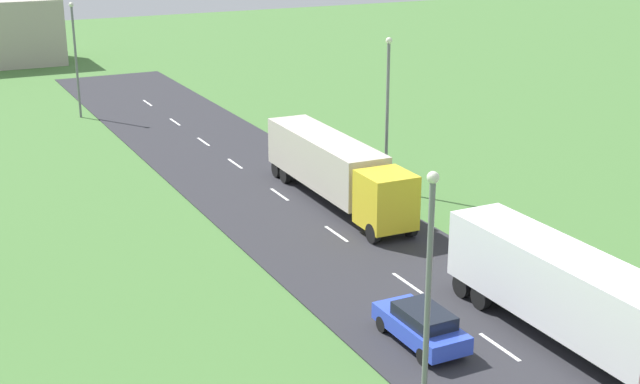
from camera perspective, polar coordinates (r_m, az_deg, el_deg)
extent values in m
cube|color=white|center=(34.04, 11.60, -9.84)|extent=(0.16, 2.40, 0.01)
cube|color=white|center=(38.80, 5.70, -5.91)|extent=(0.16, 2.40, 0.01)
cube|color=white|center=(44.19, 1.07, -2.74)|extent=(0.16, 2.40, 0.01)
cube|color=white|center=(50.18, -2.65, -0.16)|extent=(0.16, 2.40, 0.01)
cube|color=white|center=(56.40, -5.55, 1.85)|extent=(0.16, 2.40, 0.01)
cube|color=white|center=(61.92, -7.59, 3.26)|extent=(0.16, 2.40, 0.01)
cube|color=white|center=(67.97, -9.42, 4.52)|extent=(0.16, 2.40, 0.01)
cube|color=white|center=(75.01, -11.15, 5.70)|extent=(0.16, 2.40, 0.01)
cube|color=white|center=(34.40, 15.23, -5.78)|extent=(2.54, 10.79, 2.78)
cube|color=black|center=(35.06, 15.01, -8.16)|extent=(0.94, 10.24, 0.24)
cylinder|color=black|center=(37.93, 12.99, -6.09)|extent=(0.35, 1.00, 1.00)
cylinder|color=black|center=(36.71, 10.43, -6.75)|extent=(0.35, 1.00, 1.00)
cylinder|color=black|center=(38.83, 11.78, -5.41)|extent=(0.35, 1.00, 1.00)
cylinder|color=black|center=(37.64, 9.25, -6.03)|extent=(0.35, 1.00, 1.00)
cube|color=yellow|center=(43.51, 4.32, -0.51)|extent=(2.49, 2.60, 2.76)
cube|color=black|center=(42.35, 5.15, -0.35)|extent=(2.10, 0.14, 1.21)
cube|color=beige|center=(49.33, 0.31, 2.13)|extent=(2.69, 10.76, 2.69)
cube|color=black|center=(49.78, 0.31, 0.42)|extent=(1.08, 10.19, 0.24)
cylinder|color=black|center=(43.96, 5.88, -2.26)|extent=(0.37, 1.01, 1.00)
cylinder|color=black|center=(42.96, 3.48, -2.69)|extent=(0.37, 1.01, 1.00)
cylinder|color=black|center=(53.01, -0.18, 1.43)|extent=(0.37, 1.01, 1.00)
cylinder|color=black|center=(52.19, -2.26, 1.14)|extent=(0.37, 1.01, 1.00)
cylinder|color=black|center=(54.13, -0.76, 1.78)|extent=(0.37, 1.01, 1.00)
cylinder|color=black|center=(53.32, -2.81, 1.51)|extent=(0.37, 1.01, 1.00)
cube|color=blue|center=(33.58, 6.55, -8.74)|extent=(1.82, 4.25, 0.66)
cube|color=black|center=(33.17, 6.79, -7.99)|extent=(1.52, 2.38, 0.50)
cylinder|color=black|center=(34.43, 4.08, -8.56)|extent=(0.22, 0.64, 0.64)
cylinder|color=black|center=(35.20, 6.34, -8.00)|extent=(0.22, 0.64, 0.64)
cylinder|color=black|center=(32.29, 6.74, -10.58)|extent=(0.22, 0.64, 0.64)
cylinder|color=black|center=(33.11, 9.09, -9.92)|extent=(0.22, 0.64, 0.64)
cylinder|color=slate|center=(26.41, 6.98, -8.08)|extent=(0.18, 0.18, 8.44)
sphere|color=silver|center=(24.81, 7.36, 0.95)|extent=(0.36, 0.36, 0.36)
cylinder|color=slate|center=(50.00, 4.39, 4.78)|extent=(0.18, 0.18, 8.60)
sphere|color=silver|center=(49.17, 4.51, 9.80)|extent=(0.36, 0.36, 0.36)
cylinder|color=slate|center=(70.52, -15.57, 8.09)|extent=(0.18, 0.18, 8.57)
sphere|color=silver|center=(69.93, -15.88, 11.64)|extent=(0.36, 0.36, 0.36)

